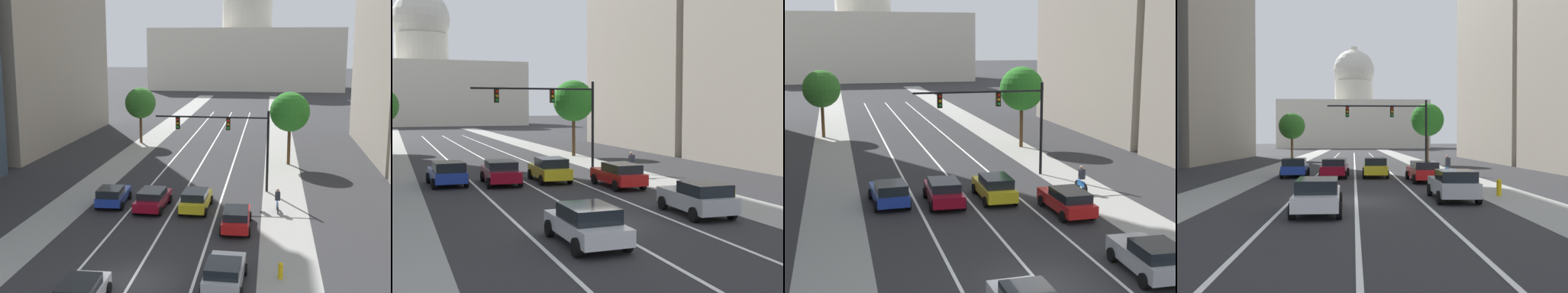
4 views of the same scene
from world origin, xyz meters
TOP-DOWN VIEW (x-y plane):
  - ground_plane at (0.00, 40.00)m, footprint 400.00×400.00m
  - sidewalk_left at (-8.02, 35.00)m, footprint 3.33×130.00m
  - sidewalk_right at (8.02, 35.00)m, footprint 3.33×130.00m
  - lane_stripe_left at (-3.18, 25.00)m, footprint 0.16×90.00m
  - lane_stripe_center at (0.00, 25.00)m, footprint 0.16×90.00m
  - lane_stripe_right at (3.18, 25.00)m, footprint 0.16×90.00m
  - capitol_building at (0.00, 122.13)m, footprint 48.82×22.21m
  - car_crimson at (-1.59, 12.50)m, footprint 2.22×4.70m
  - car_blue at (-4.75, 12.96)m, footprint 2.25×4.28m
  - car_yellow at (1.59, 12.62)m, footprint 2.10×4.63m
  - car_silver at (4.76, 0.03)m, footprint 2.14×4.31m
  - car_red at (4.77, 8.90)m, footprint 2.00×4.75m
  - traffic_signal_mast at (3.67, 18.39)m, footprint 9.30×0.39m
  - cyclist at (7.48, 13.04)m, footprint 0.38×1.70m
  - street_tree_near_left at (-8.82, 38.99)m, footprint 3.71×3.71m
  - street_tree_mid_right at (8.68, 29.10)m, footprint 3.94×3.94m

SIDE VIEW (x-z plane):
  - ground_plane at x=0.00m, z-range 0.00..0.00m
  - sidewalk_left at x=-8.02m, z-range 0.00..0.01m
  - sidewalk_right at x=8.02m, z-range 0.00..0.01m
  - lane_stripe_left at x=-3.18m, z-range 0.01..0.02m
  - lane_stripe_center at x=0.00m, z-range 0.01..0.02m
  - lane_stripe_right at x=3.18m, z-range 0.01..0.02m
  - car_red at x=4.77m, z-range 0.05..1.50m
  - car_crimson at x=-1.59m, z-range 0.05..1.52m
  - car_blue at x=-4.75m, z-range 0.03..1.55m
  - car_silver at x=4.76m, z-range 0.03..1.55m
  - car_yellow at x=1.59m, z-range 0.03..1.58m
  - cyclist at x=7.48m, z-range -0.01..1.71m
  - traffic_signal_mast at x=3.67m, z-range 1.47..8.14m
  - street_tree_near_left at x=-8.82m, z-range 1.48..8.19m
  - street_tree_mid_right at x=8.68m, z-range 1.65..8.93m
  - capitol_building at x=0.00m, z-range -6.32..28.12m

